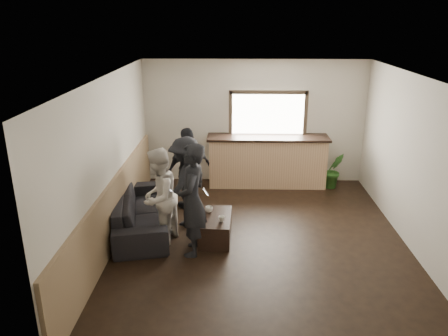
{
  "coord_description": "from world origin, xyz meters",
  "views": [
    {
      "loc": [
        -0.44,
        -6.72,
        3.7
      ],
      "look_at": [
        -0.62,
        0.4,
        1.2
      ],
      "focal_mm": 35.0,
      "sensor_mm": 36.0,
      "label": 1
    }
  ],
  "objects_px": {
    "bar_counter": "(267,158)",
    "coffee_table": "(215,227)",
    "sofa": "(140,211)",
    "cup_a": "(209,209)",
    "person_d": "(189,168)",
    "person_b": "(159,197)",
    "potted_plant": "(333,170)",
    "cup_b": "(222,219)",
    "person_c": "(186,182)",
    "person_a": "(192,200)"
  },
  "relations": [
    {
      "from": "cup_b",
      "to": "person_d",
      "type": "height_order",
      "value": "person_d"
    },
    {
      "from": "coffee_table",
      "to": "person_a",
      "type": "distance_m",
      "value": 0.93
    },
    {
      "from": "coffee_table",
      "to": "cup_a",
      "type": "distance_m",
      "value": 0.34
    },
    {
      "from": "sofa",
      "to": "cup_a",
      "type": "bearing_deg",
      "value": -110.31
    },
    {
      "from": "cup_a",
      "to": "potted_plant",
      "type": "height_order",
      "value": "potted_plant"
    },
    {
      "from": "person_a",
      "to": "person_b",
      "type": "height_order",
      "value": "person_a"
    },
    {
      "from": "coffee_table",
      "to": "person_d",
      "type": "distance_m",
      "value": 1.57
    },
    {
      "from": "person_d",
      "to": "cup_a",
      "type": "bearing_deg",
      "value": 73.11
    },
    {
      "from": "cup_b",
      "to": "person_d",
      "type": "distance_m",
      "value": 1.7
    },
    {
      "from": "sofa",
      "to": "coffee_table",
      "type": "distance_m",
      "value": 1.44
    },
    {
      "from": "sofa",
      "to": "person_d",
      "type": "height_order",
      "value": "person_d"
    },
    {
      "from": "person_d",
      "to": "sofa",
      "type": "bearing_deg",
      "value": 11.3
    },
    {
      "from": "cup_a",
      "to": "person_c",
      "type": "relative_size",
      "value": 0.08
    },
    {
      "from": "person_b",
      "to": "cup_a",
      "type": "bearing_deg",
      "value": 128.98
    },
    {
      "from": "sofa",
      "to": "coffee_table",
      "type": "relative_size",
      "value": 2.43
    },
    {
      "from": "coffee_table",
      "to": "potted_plant",
      "type": "bearing_deg",
      "value": 44.09
    },
    {
      "from": "potted_plant",
      "to": "person_c",
      "type": "height_order",
      "value": "person_c"
    },
    {
      "from": "cup_b",
      "to": "potted_plant",
      "type": "distance_m",
      "value": 3.6
    },
    {
      "from": "potted_plant",
      "to": "person_b",
      "type": "distance_m",
      "value": 4.38
    },
    {
      "from": "coffee_table",
      "to": "cup_a",
      "type": "relative_size",
      "value": 7.22
    },
    {
      "from": "sofa",
      "to": "potted_plant",
      "type": "relative_size",
      "value": 2.82
    },
    {
      "from": "cup_b",
      "to": "person_b",
      "type": "bearing_deg",
      "value": 178.35
    },
    {
      "from": "coffee_table",
      "to": "person_a",
      "type": "height_order",
      "value": "person_a"
    },
    {
      "from": "coffee_table",
      "to": "person_d",
      "type": "bearing_deg",
      "value": 113.64
    },
    {
      "from": "sofa",
      "to": "potted_plant",
      "type": "distance_m",
      "value": 4.46
    },
    {
      "from": "bar_counter",
      "to": "sofa",
      "type": "height_order",
      "value": "bar_counter"
    },
    {
      "from": "sofa",
      "to": "person_a",
      "type": "distance_m",
      "value": 1.46
    },
    {
      "from": "potted_plant",
      "to": "coffee_table",
      "type": "bearing_deg",
      "value": -135.91
    },
    {
      "from": "sofa",
      "to": "coffee_table",
      "type": "xyz_separation_m",
      "value": [
        1.39,
        -0.37,
        -0.13
      ]
    },
    {
      "from": "coffee_table",
      "to": "cup_a",
      "type": "xyz_separation_m",
      "value": [
        -0.12,
        0.18,
        0.26
      ]
    },
    {
      "from": "sofa",
      "to": "person_d",
      "type": "xyz_separation_m",
      "value": [
        0.81,
        0.96,
        0.49
      ]
    },
    {
      "from": "person_a",
      "to": "person_d",
      "type": "bearing_deg",
      "value": -170.65
    },
    {
      "from": "cup_a",
      "to": "person_d",
      "type": "xyz_separation_m",
      "value": [
        -0.46,
        1.15,
        0.35
      ]
    },
    {
      "from": "potted_plant",
      "to": "person_b",
      "type": "relative_size",
      "value": 0.49
    },
    {
      "from": "bar_counter",
      "to": "cup_b",
      "type": "xyz_separation_m",
      "value": [
        -0.95,
        -2.81,
        -0.17
      ]
    },
    {
      "from": "coffee_table",
      "to": "potted_plant",
      "type": "relative_size",
      "value": 1.16
    },
    {
      "from": "bar_counter",
      "to": "potted_plant",
      "type": "relative_size",
      "value": 3.3
    },
    {
      "from": "potted_plant",
      "to": "bar_counter",
      "type": "bearing_deg",
      "value": 174.24
    },
    {
      "from": "person_b",
      "to": "person_d",
      "type": "bearing_deg",
      "value": -177.04
    },
    {
      "from": "cup_b",
      "to": "person_c",
      "type": "xyz_separation_m",
      "value": [
        -0.67,
        0.78,
        0.37
      ]
    },
    {
      "from": "person_a",
      "to": "person_d",
      "type": "distance_m",
      "value": 1.81
    },
    {
      "from": "person_b",
      "to": "potted_plant",
      "type": "bearing_deg",
      "value": 143.48
    },
    {
      "from": "bar_counter",
      "to": "coffee_table",
      "type": "distance_m",
      "value": 2.85
    },
    {
      "from": "sofa",
      "to": "person_d",
      "type": "relative_size",
      "value": 1.39
    },
    {
      "from": "potted_plant",
      "to": "person_d",
      "type": "height_order",
      "value": "person_d"
    },
    {
      "from": "person_d",
      "to": "person_b",
      "type": "bearing_deg",
      "value": 37.86
    },
    {
      "from": "bar_counter",
      "to": "potted_plant",
      "type": "height_order",
      "value": "bar_counter"
    },
    {
      "from": "cup_a",
      "to": "cup_b",
      "type": "relative_size",
      "value": 1.26
    },
    {
      "from": "potted_plant",
      "to": "person_a",
      "type": "height_order",
      "value": "person_a"
    },
    {
      "from": "coffee_table",
      "to": "cup_a",
      "type": "height_order",
      "value": "cup_a"
    }
  ]
}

